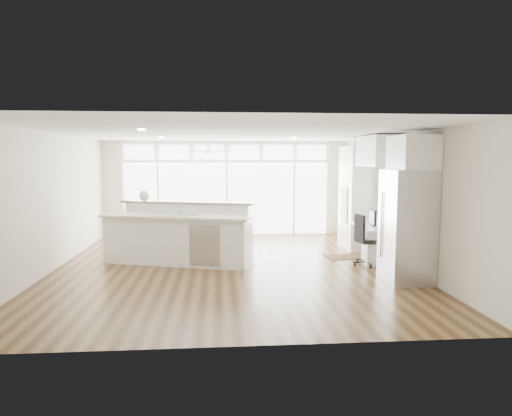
{
  "coord_description": "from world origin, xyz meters",
  "views": [
    {
      "loc": [
        -0.22,
        -9.13,
        2.18
      ],
      "look_at": [
        0.57,
        0.6,
        1.14
      ],
      "focal_mm": 32.0,
      "sensor_mm": 36.0,
      "label": 1
    }
  ],
  "objects": [
    {
      "name": "fridge_cabinet",
      "position": [
        3.17,
        -1.35,
        2.3
      ],
      "size": [
        0.64,
        0.9,
        0.6
      ],
      "primitive_type": "cube",
      "color": "white",
      "rests_on": "wall_right"
    },
    {
      "name": "glass_wall",
      "position": [
        0.0,
        3.94,
        1.05
      ],
      "size": [
        5.8,
        0.06,
        2.08
      ],
      "primitive_type": "cube",
      "color": "silver",
      "rests_on": "wall_back"
    },
    {
      "name": "monitor",
      "position": [
        3.05,
        0.3,
        0.95
      ],
      "size": [
        0.11,
        0.46,
        0.38
      ],
      "primitive_type": "cube",
      "rotation": [
        0.0,
        0.0,
        -0.08
      ],
      "color": "black",
      "rests_on": "desk_nook"
    },
    {
      "name": "floor",
      "position": [
        0.0,
        0.0,
        -0.01
      ],
      "size": [
        7.0,
        8.0,
        0.02
      ],
      "primitive_type": "cube",
      "color": "#3A2511",
      "rests_on": "ground"
    },
    {
      "name": "ceiling",
      "position": [
        0.0,
        0.0,
        2.7
      ],
      "size": [
        7.0,
        8.0,
        0.02
      ],
      "primitive_type": "cube",
      "color": "white",
      "rests_on": "wall_back"
    },
    {
      "name": "ceiling_fan",
      "position": [
        -0.5,
        2.8,
        2.48
      ],
      "size": [
        1.16,
        1.16,
        0.32
      ],
      "primitive_type": "cube",
      "color": "white",
      "rests_on": "ceiling"
    },
    {
      "name": "refrigerator",
      "position": [
        3.11,
        -1.35,
        1.0
      ],
      "size": [
        0.76,
        0.9,
        2.0
      ],
      "primitive_type": "cube",
      "color": "#BDBDC2",
      "rests_on": "floor"
    },
    {
      "name": "wall_back",
      "position": [
        0.0,
        4.0,
        1.35
      ],
      "size": [
        7.0,
        0.04,
        2.7
      ],
      "primitive_type": "cube",
      "color": "beige",
      "rests_on": "floor"
    },
    {
      "name": "oven_cabinet",
      "position": [
        3.17,
        1.8,
        1.25
      ],
      "size": [
        0.64,
        1.2,
        2.5
      ],
      "primitive_type": "cube",
      "color": "white",
      "rests_on": "floor"
    },
    {
      "name": "framed_photos",
      "position": [
        3.46,
        0.92,
        1.4
      ],
      "size": [
        0.06,
        0.22,
        0.8
      ],
      "primitive_type": "cube",
      "color": "black",
      "rests_on": "wall_right"
    },
    {
      "name": "potted_plant",
      "position": [
        3.17,
        1.8,
        2.62
      ],
      "size": [
        0.27,
        0.3,
        0.24
      ],
      "primitive_type": "imported",
      "rotation": [
        0.0,
        0.0,
        0.0
      ],
      "color": "#255424",
      "rests_on": "oven_cabinet"
    },
    {
      "name": "rug",
      "position": [
        2.57,
        0.72,
        0.01
      ],
      "size": [
        0.91,
        0.72,
        0.01
      ],
      "primitive_type": "cube",
      "rotation": [
        0.0,
        0.0,
        0.15
      ],
      "color": "#321E0F",
      "rests_on": "floor"
    },
    {
      "name": "transom_row",
      "position": [
        0.0,
        3.94,
        2.38
      ],
      "size": [
        5.9,
        0.06,
        0.4
      ],
      "primitive_type": "cube",
      "color": "silver",
      "rests_on": "wall_back"
    },
    {
      "name": "wall_front",
      "position": [
        0.0,
        -4.0,
        1.35
      ],
      "size": [
        7.0,
        0.04,
        2.7
      ],
      "primitive_type": "cube",
      "color": "beige",
      "rests_on": "floor"
    },
    {
      "name": "office_chair",
      "position": [
        2.84,
        -0.1,
        0.53
      ],
      "size": [
        0.62,
        0.59,
        1.05
      ],
      "primitive_type": "cube",
      "rotation": [
        0.0,
        0.0,
        0.16
      ],
      "color": "black",
      "rests_on": "floor"
    },
    {
      "name": "wall_right",
      "position": [
        3.5,
        0.0,
        1.35
      ],
      "size": [
        0.04,
        8.0,
        2.7
      ],
      "primitive_type": "cube",
      "color": "beige",
      "rests_on": "floor"
    },
    {
      "name": "recessed_lights",
      "position": [
        0.0,
        0.2,
        2.68
      ],
      "size": [
        3.4,
        3.0,
        0.02
      ],
      "primitive_type": "cube",
      "color": "silver",
      "rests_on": "ceiling"
    },
    {
      "name": "fishbowl",
      "position": [
        -1.87,
        1.09,
        1.38
      ],
      "size": [
        0.32,
        0.32,
        0.23
      ],
      "primitive_type": "sphere",
      "rotation": [
        0.0,
        0.0,
        -0.47
      ],
      "color": "silver",
      "rests_on": "kitchen_island"
    },
    {
      "name": "keyboard",
      "position": [
        2.88,
        0.3,
        0.77
      ],
      "size": [
        0.12,
        0.3,
        0.01
      ],
      "primitive_type": "cube",
      "rotation": [
        0.0,
        0.0,
        0.02
      ],
      "color": "white",
      "rests_on": "desk_nook"
    },
    {
      "name": "desk_window",
      "position": [
        3.46,
        0.3,
        1.55
      ],
      "size": [
        0.04,
        0.85,
        0.85
      ],
      "primitive_type": "cube",
      "color": "white",
      "rests_on": "wall_right"
    },
    {
      "name": "wall_left",
      "position": [
        -3.5,
        0.0,
        1.35
      ],
      "size": [
        0.04,
        8.0,
        2.7
      ],
      "primitive_type": "cube",
      "color": "beige",
      "rests_on": "floor"
    },
    {
      "name": "kitchen_island",
      "position": [
        -1.09,
        0.42,
        0.63
      ],
      "size": [
        3.39,
        2.09,
        1.26
      ],
      "primitive_type": "cube",
      "rotation": [
        0.0,
        0.0,
        -0.3
      ],
      "color": "white",
      "rests_on": "floor"
    },
    {
      "name": "upper_cabinets",
      "position": [
        3.17,
        0.3,
        2.35
      ],
      "size": [
        0.64,
        1.3,
        0.64
      ],
      "primitive_type": "cube",
      "color": "white",
      "rests_on": "wall_right"
    },
    {
      "name": "desk_nook",
      "position": [
        3.13,
        0.3,
        0.38
      ],
      "size": [
        0.72,
        1.3,
        0.76
      ],
      "primitive_type": "cube",
      "color": "white",
      "rests_on": "floor"
    }
  ]
}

